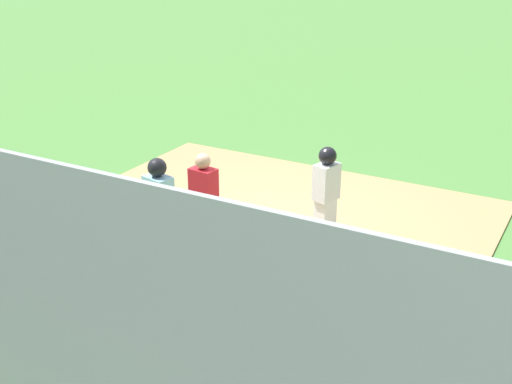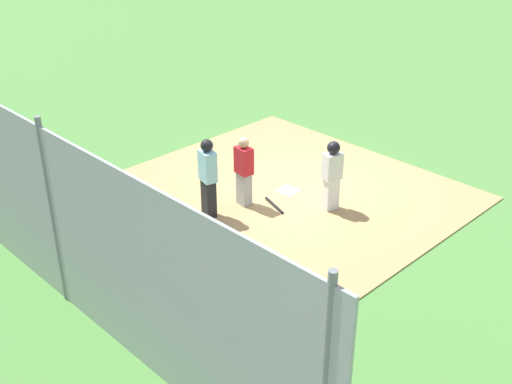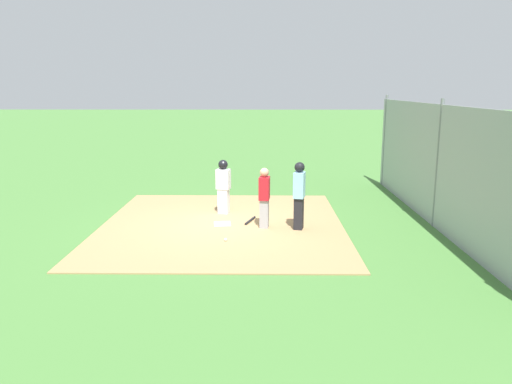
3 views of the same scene
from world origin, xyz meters
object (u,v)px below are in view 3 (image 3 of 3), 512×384
object	(u,v)px
baseball_bat	(250,220)
runner	(223,183)
home_plate	(222,224)
umpire	(299,194)
catcher	(264,197)
parked_car_white	(493,167)
baseball	(226,240)

from	to	relation	value
baseball_bat	runner	bearing A→B (deg)	58.97
home_plate	umpire	world-z (taller)	umpire
catcher	umpire	world-z (taller)	umpire
parked_car_white	home_plate	bearing A→B (deg)	117.58
umpire	parked_car_white	bearing A→B (deg)	-126.63
runner	parked_car_white	size ratio (longest dim) A/B	0.36
baseball_bat	baseball	xyz separation A→B (m)	(-1.76, 0.55, 0.01)
baseball	home_plate	bearing A→B (deg)	7.41
home_plate	umpire	xyz separation A→B (m)	(-0.42, -2.01, 0.91)
baseball	runner	bearing A→B (deg)	5.29
parked_car_white	baseball_bat	bearing A→B (deg)	118.43
runner	baseball	bearing A→B (deg)	20.83
catcher	parked_car_white	bearing A→B (deg)	-137.10
umpire	baseball_bat	xyz separation A→B (m)	(0.69, 1.27, -0.89)
home_plate	baseball	distance (m)	1.51
baseball_bat	baseball	bearing A→B (deg)	-179.30
home_plate	catcher	world-z (taller)	catcher
umpire	parked_car_white	size ratio (longest dim) A/B	0.40
baseball_bat	parked_car_white	size ratio (longest dim) A/B	0.18
home_plate	runner	distance (m)	1.47
catcher	baseball	bearing A→B (deg)	59.32
runner	baseball	xyz separation A→B (m)	(-2.68, -0.25, -0.85)
umpire	baseball_bat	size ratio (longest dim) A/B	2.27
runner	baseball_bat	bearing A→B (deg)	56.56
home_plate	parked_car_white	size ratio (longest dim) A/B	0.10
baseball	parked_car_white	size ratio (longest dim) A/B	0.02
catcher	parked_car_white	size ratio (longest dim) A/B	0.36
home_plate	baseball_bat	distance (m)	0.79
umpire	baseball_bat	bearing A→B (deg)	-14.84
home_plate	runner	xyz separation A→B (m)	(1.18, 0.05, 0.87)
runner	parked_car_white	bearing A→B (deg)	132.20
home_plate	baseball	bearing A→B (deg)	-172.59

